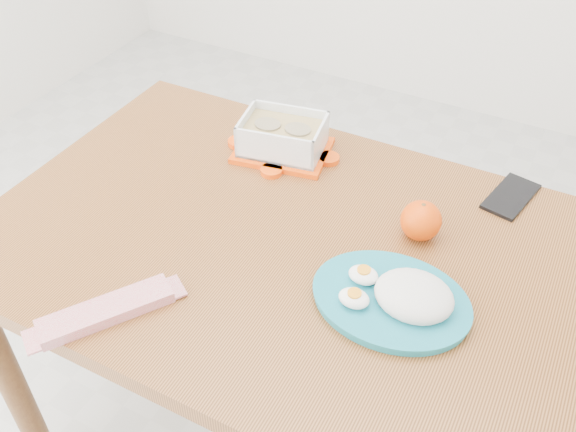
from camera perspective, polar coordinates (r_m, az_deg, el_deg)
The scene contains 7 objects.
ground at distance 1.97m, azimuth -2.28°, elevation -13.56°, with size 3.50×3.50×0.00m, color #B7B7B2.
dining_table at distance 1.32m, azimuth 0.00°, elevation -5.22°, with size 1.21×0.81×0.75m.
food_container at distance 1.46m, azimuth -0.48°, elevation 7.06°, with size 0.23×0.19×0.09m.
orange_fruit at distance 1.26m, azimuth 11.74°, elevation -0.40°, with size 0.08×0.08×0.08m, color #E65904.
rice_plate at distance 1.13m, azimuth 9.79°, elevation -7.01°, with size 0.29×0.29×0.08m.
candy_bar at distance 1.15m, azimuth -15.87°, elevation -8.12°, with size 0.23×0.06×0.02m, color #B5091D.
smartphone at distance 1.43m, azimuth 19.20°, elevation 1.66°, with size 0.07×0.15×0.01m, color black.
Camera 1 is at (0.61, -0.98, 1.60)m, focal length 40.00 mm.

